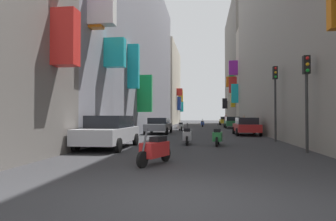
{
  "coord_description": "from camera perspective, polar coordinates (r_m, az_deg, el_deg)",
  "views": [
    {
      "loc": [
        0.46,
        -5.21,
        1.48
      ],
      "look_at": [
        -4.26,
        31.7,
        2.24
      ],
      "focal_mm": 30.74,
      "sensor_mm": 36.0,
      "label": 1
    }
  ],
  "objects": [
    {
      "name": "ground_plane",
      "position": [
        35.25,
        6.54,
        -3.57
      ],
      "size": [
        140.0,
        140.0,
        0.0
      ],
      "primitive_type": "plane",
      "color": "#2D2D30"
    },
    {
      "name": "building_left_mid_a",
      "position": [
        17.38,
        -23.05,
        15.91
      ],
      "size": [
        7.26,
        4.86,
        13.13
      ],
      "color": "gray",
      "rests_on": "ground"
    },
    {
      "name": "building_left_mid_b",
      "position": [
        33.21,
        -7.8,
        11.33
      ],
      "size": [
        7.21,
        29.09,
        17.33
      ],
      "color": "gray",
      "rests_on": "ground"
    },
    {
      "name": "building_left_far",
      "position": [
        57.84,
        -1.17,
        4.91
      ],
      "size": [
        7.13,
        16.65,
        15.21
      ],
      "color": "#BCB29E",
      "rests_on": "ground"
    },
    {
      "name": "building_right_mid_a",
      "position": [
        41.79,
        17.66,
        6.11
      ],
      "size": [
        7.21,
        3.31,
        13.48
      ],
      "color": "#B2A899",
      "rests_on": "ground"
    },
    {
      "name": "building_right_mid_b",
      "position": [
        55.09,
        15.2,
        8.37
      ],
      "size": [
        7.37,
        22.78,
        21.14
      ],
      "color": "slate",
      "rests_on": "ground"
    },
    {
      "name": "parked_car_silver",
      "position": [
        13.75,
        -11.59,
        -4.03
      ],
      "size": [
        2.02,
        4.49,
        1.51
      ],
      "color": "#B7B7BC",
      "rests_on": "ground"
    },
    {
      "name": "parked_car_grey",
      "position": [
        24.81,
        -1.83,
        -2.92
      ],
      "size": [
        1.98,
        4.48,
        1.36
      ],
      "color": "slate",
      "rests_on": "ground"
    },
    {
      "name": "parked_car_green",
      "position": [
        37.21,
        12.61,
        -2.26
      ],
      "size": [
        1.94,
        4.26,
        1.43
      ],
      "color": "#236638",
      "rests_on": "ground"
    },
    {
      "name": "parked_car_yellow",
      "position": [
        50.46,
        11.24,
        -1.97
      ],
      "size": [
        1.9,
        4.12,
        1.42
      ],
      "color": "gold",
      "rests_on": "ground"
    },
    {
      "name": "parked_car_red",
      "position": [
        23.58,
        15.26,
        -2.95
      ],
      "size": [
        1.87,
        4.33,
        1.38
      ],
      "color": "#B21E1E",
      "rests_on": "ground"
    },
    {
      "name": "scooter_silver",
      "position": [
        15.34,
        3.81,
        -4.98
      ],
      "size": [
        0.48,
        1.85,
        1.13
      ],
      "color": "#ADADB2",
      "rests_on": "ground"
    },
    {
      "name": "scooter_blue",
      "position": [
        40.92,
        6.85,
        -2.58
      ],
      "size": [
        0.51,
        1.95,
        1.13
      ],
      "color": "#2D4CAD",
      "rests_on": "ground"
    },
    {
      "name": "scooter_red",
      "position": [
        8.96,
        -2.57,
        -7.71
      ],
      "size": [
        0.81,
        1.76,
        1.13
      ],
      "color": "red",
      "rests_on": "ground"
    },
    {
      "name": "scooter_white",
      "position": [
        29.33,
        2.5,
        -3.16
      ],
      "size": [
        0.67,
        1.93,
        1.13
      ],
      "color": "silver",
      "rests_on": "ground"
    },
    {
      "name": "scooter_orange",
      "position": [
        29.18,
        -0.85,
        -3.17
      ],
      "size": [
        0.48,
        1.89,
        1.13
      ],
      "color": "orange",
      "rests_on": "ground"
    },
    {
      "name": "scooter_green",
      "position": [
        14.85,
        9.79,
        -5.09
      ],
      "size": [
        0.55,
        1.79,
        1.13
      ],
      "color": "#287F3D",
      "rests_on": "ground"
    },
    {
      "name": "pedestrian_crossing",
      "position": [
        41.0,
        11.42,
        -1.96
      ],
      "size": [
        0.45,
        0.45,
        1.79
      ],
      "color": "black",
      "rests_on": "ground"
    },
    {
      "name": "pedestrian_near_left",
      "position": [
        29.41,
        14.83,
        -2.51
      ],
      "size": [
        0.53,
        0.53,
        1.56
      ],
      "color": "#3B3B3B",
      "rests_on": "ground"
    },
    {
      "name": "traffic_light_near_corner",
      "position": [
        17.96,
        20.5,
        3.73
      ],
      "size": [
        0.26,
        0.34,
        4.41
      ],
      "color": "#2D2D2D",
      "rests_on": "ground"
    },
    {
      "name": "traffic_light_far_corner",
      "position": [
        13.12,
        25.79,
        4.39
      ],
      "size": [
        0.26,
        0.34,
        3.98
      ],
      "color": "#2D2D2D",
      "rests_on": "ground"
    }
  ]
}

